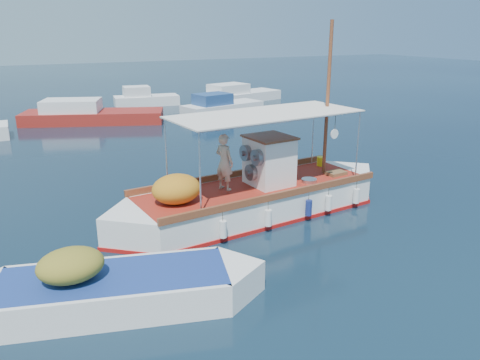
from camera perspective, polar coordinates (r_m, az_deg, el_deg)
name	(u,v)px	position (r m, az deg, el deg)	size (l,w,h in m)	color
ground	(259,220)	(15.79, 2.35, -4.91)	(160.00, 160.00, 0.00)	black
fishing_caique	(254,198)	(16.10, 1.73, -2.20)	(10.87, 3.61, 6.66)	white
dinghy	(112,292)	(11.44, -15.36, -13.06)	(6.88, 3.29, 1.74)	white
bg_boat_n	(89,116)	(33.73, -17.91, 7.48)	(9.65, 5.91, 1.80)	maroon
bg_boat_ne	(221,108)	(35.50, -2.37, 8.81)	(6.62, 3.50, 1.80)	silver
bg_boat_e	(237,96)	(41.75, -0.41, 10.21)	(8.25, 4.30, 1.80)	silver
bg_boat_far_n	(145,99)	(40.44, -11.56, 9.60)	(5.47, 2.67, 1.80)	silver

